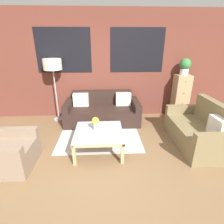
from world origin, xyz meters
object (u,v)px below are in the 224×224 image
(coffee_table, at_px, (99,134))
(couch_dark, at_px, (102,112))
(settee_vintage, at_px, (198,131))
(potted_plant, at_px, (185,66))
(flower_vase, at_px, (95,123))
(floor_lamp, at_px, (53,66))
(armchair_corner, at_px, (6,152))
(drawer_cabinet, at_px, (180,97))

(coffee_table, bearing_deg, couch_dark, 87.26)
(settee_vintage, xyz_separation_m, potted_plant, (0.19, 1.47, 1.12))
(settee_vintage, relative_size, flower_vase, 5.79)
(settee_vintage, xyz_separation_m, flower_vase, (-2.10, -0.06, 0.27))
(floor_lamp, distance_m, flower_vase, 2.04)
(floor_lamp, bearing_deg, armchair_corner, -101.75)
(settee_vintage, relative_size, floor_lamp, 0.93)
(couch_dark, height_order, drawer_cabinet, drawer_cabinet)
(armchair_corner, bearing_deg, potted_plant, 27.67)
(armchair_corner, relative_size, flower_vase, 3.22)
(floor_lamp, bearing_deg, potted_plant, 0.70)
(coffee_table, bearing_deg, drawer_cabinet, 35.64)
(armchair_corner, bearing_deg, flower_vase, 17.09)
(settee_vintage, distance_m, armchair_corner, 3.63)
(potted_plant, distance_m, flower_vase, 2.88)
(couch_dark, relative_size, settee_vintage, 1.27)
(settee_vintage, bearing_deg, floor_lamp, 155.92)
(drawer_cabinet, bearing_deg, floor_lamp, -179.31)
(coffee_table, height_order, drawer_cabinet, drawer_cabinet)
(couch_dark, xyz_separation_m, armchair_corner, (-1.62, -1.76, -0.00))
(potted_plant, height_order, flower_vase, potted_plant)
(coffee_table, xyz_separation_m, drawer_cabinet, (2.23, 1.60, 0.24))
(settee_vintage, xyz_separation_m, armchair_corner, (-3.60, -0.52, -0.03))
(couch_dark, relative_size, armchair_corner, 2.29)
(settee_vintage, xyz_separation_m, coffee_table, (-2.04, -0.13, 0.05))
(coffee_table, xyz_separation_m, flower_vase, (-0.06, 0.07, 0.21))
(settee_vintage, bearing_deg, flower_vase, -178.39)
(couch_dark, height_order, settee_vintage, settee_vintage)
(armchair_corner, height_order, drawer_cabinet, drawer_cabinet)
(coffee_table, relative_size, floor_lamp, 0.56)
(couch_dark, height_order, coffee_table, couch_dark)
(settee_vintage, distance_m, flower_vase, 2.12)
(couch_dark, bearing_deg, settee_vintage, -32.19)
(flower_vase, bearing_deg, drawer_cabinet, 33.67)
(couch_dark, xyz_separation_m, coffee_table, (-0.07, -1.38, 0.08))
(couch_dark, relative_size, potted_plant, 4.55)
(coffee_table, bearing_deg, flower_vase, 127.30)
(settee_vintage, bearing_deg, potted_plant, 82.52)
(floor_lamp, height_order, drawer_cabinet, floor_lamp)
(floor_lamp, bearing_deg, couch_dark, -8.55)
(settee_vintage, distance_m, potted_plant, 1.86)
(couch_dark, relative_size, coffee_table, 2.11)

